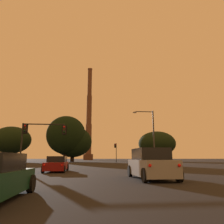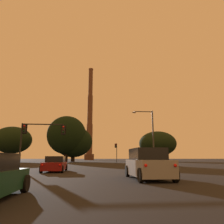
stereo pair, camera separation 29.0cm
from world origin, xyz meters
name	(u,v)px [view 2 (the right image)]	position (x,y,z in m)	size (l,w,h in m)	color
suv_right_lane_second	(148,164)	(3.46, 12.20, 0.90)	(2.15, 4.92, 1.86)	gray
sedan_left_lane_front	(55,164)	(-3.34, 20.33, 0.67)	(2.02, 4.72, 1.43)	maroon
traffic_light_overhead_left	(37,134)	(-6.61, 26.23, 4.18)	(5.50, 0.50, 5.46)	black
traffic_light_far_right	(116,150)	(7.90, 64.14, 3.64)	(0.78, 0.50, 5.53)	black
street_lamp	(150,132)	(8.43, 29.11, 4.96)	(3.13, 0.36, 8.03)	#38383A
smokestack	(90,122)	(-0.11, 129.34, 22.20)	(5.70, 5.70, 56.70)	#523427
treeline_center_left	(158,144)	(24.14, 74.93, 6.22)	(13.26, 11.94, 10.59)	black
treeline_right_mid	(67,135)	(-7.46, 69.96, 8.47)	(12.45, 11.20, 14.61)	black
treeline_center_right	(12,140)	(-25.50, 74.14, 7.05)	(12.51, 11.26, 11.50)	black
treeline_left_mid	(73,142)	(-5.37, 71.88, 6.47)	(12.41, 11.17, 11.52)	black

